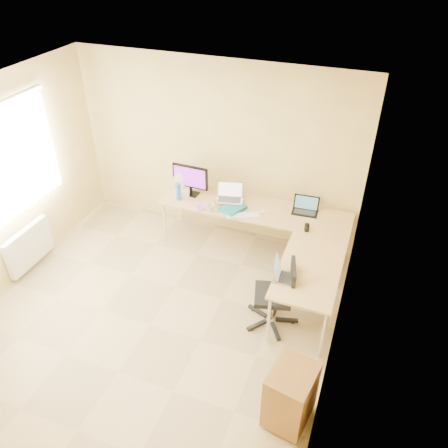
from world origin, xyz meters
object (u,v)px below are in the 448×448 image
at_px(water_bottle, 178,192).
at_px(cabinet, 290,395).
at_px(desk_return, 307,291).
at_px(desk_main, 254,229).
at_px(office_chair, 273,291).
at_px(laptop_black, 306,206).
at_px(keyboard, 243,215).
at_px(monitor, 190,180).
at_px(desk_fan, 183,183).
at_px(mug, 210,208).
at_px(laptop_return, 286,272).
at_px(laptop_center, 229,193).

relative_size(water_bottle, cabinet, 0.40).
bearing_deg(desk_return, water_bottle, 158.20).
distance_m(desk_main, office_chair, 1.43).
bearing_deg(cabinet, laptop_black, 110.10).
bearing_deg(water_bottle, keyboard, -4.37).
bearing_deg(laptop_black, monitor, 179.61).
bearing_deg(desk_fan, desk_return, -48.31).
bearing_deg(office_chair, desk_return, 23.71).
relative_size(mug, office_chair, 0.11).
height_order(desk_fan, laptop_return, desk_fan).
distance_m(desk_return, cabinet, 1.45).
xyz_separation_m(desk_return, cabinet, (0.15, -1.44, -0.01)).
height_order(keyboard, laptop_return, laptop_return).
bearing_deg(desk_return, laptop_return, -128.47).
xyz_separation_m(laptop_return, cabinet, (0.37, -1.16, -0.47)).
relative_size(desk_return, office_chair, 1.44).
relative_size(keyboard, mug, 4.45).
relative_size(mug, water_bottle, 0.38).
bearing_deg(office_chair, water_bottle, 132.33).
bearing_deg(cabinet, laptop_return, 118.01).
bearing_deg(monitor, desk_main, 0.87).
bearing_deg(laptop_black, desk_return, -78.83).
bearing_deg(laptop_return, keyboard, 36.09).
relative_size(laptop_center, office_chair, 0.42).
height_order(desk_fan, cabinet, desk_fan).
relative_size(desk_main, desk_return, 2.04).
bearing_deg(desk_fan, laptop_center, -27.97).
height_order(monitor, desk_fan, monitor).
bearing_deg(laptop_return, cabinet, -165.27).
distance_m(monitor, office_chair, 2.11).
bearing_deg(desk_main, desk_fan, 177.14).
relative_size(desk_main, laptop_black, 7.71).
height_order(monitor, laptop_center, monitor).
bearing_deg(laptop_center, mug, -138.43).
relative_size(monitor, laptop_center, 1.43).
distance_m(desk_return, water_bottle, 2.27).
bearing_deg(keyboard, desk_return, -59.97).
height_order(laptop_center, cabinet, laptop_center).
distance_m(desk_main, desk_fan, 1.23).
xyz_separation_m(desk_main, cabinet, (1.13, -2.44, -0.01)).
bearing_deg(mug, keyboard, 5.22).
distance_m(desk_main, monitor, 1.14).
bearing_deg(mug, office_chair, -39.81).
xyz_separation_m(monitor, cabinet, (2.10, -2.46, -0.60)).
bearing_deg(laptop_center, keyboard, -52.91).
xyz_separation_m(desk_main, desk_return, (0.98, -1.00, 0.00)).
xyz_separation_m(monitor, water_bottle, (-0.10, -0.20, -0.10)).
distance_m(office_chair, cabinet, 1.27).
xyz_separation_m(desk_main, monitor, (-0.98, 0.02, 0.60)).
bearing_deg(water_bottle, monitor, 63.31).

